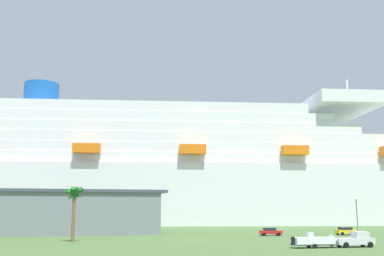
% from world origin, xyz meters
% --- Properties ---
extents(ground_plane, '(600.00, 600.00, 0.00)m').
position_xyz_m(ground_plane, '(0.00, 30.00, 0.00)').
color(ground_plane, '#4C6B38').
extents(cruise_ship, '(268.63, 53.52, 54.26)m').
position_xyz_m(cruise_ship, '(-4.81, 74.52, 16.38)').
color(cruise_ship, white).
rests_on(cruise_ship, ground_plane).
extents(pickup_truck, '(5.65, 2.40, 2.20)m').
position_xyz_m(pickup_truck, '(19.89, -17.59, 1.04)').
color(pickup_truck, silver).
rests_on(pickup_truck, ground_plane).
extents(small_boat_on_trailer, '(8.03, 2.22, 2.15)m').
position_xyz_m(small_boat_on_trailer, '(14.13, -17.74, 0.96)').
color(small_boat_on_trailer, '#595960').
rests_on(small_boat_on_trailer, ground_plane).
extents(palm_tree, '(3.24, 3.24, 9.06)m').
position_xyz_m(palm_tree, '(-20.90, -0.78, 7.24)').
color(palm_tree, brown).
rests_on(palm_tree, ground_plane).
extents(street_lamp, '(0.56, 0.56, 7.46)m').
position_xyz_m(street_lamp, '(32.47, 4.35, 4.91)').
color(street_lamp, slate).
rests_on(street_lamp, ground_plane).
extents(parked_car_yellow_taxi, '(4.55, 2.24, 1.58)m').
position_xyz_m(parked_car_yellow_taxi, '(33.07, 10.25, 0.83)').
color(parked_car_yellow_taxi, yellow).
rests_on(parked_car_yellow_taxi, ground_plane).
extents(parked_car_red_hatchback, '(4.69, 2.60, 1.58)m').
position_xyz_m(parked_car_red_hatchback, '(16.83, 10.46, 0.83)').
color(parked_car_red_hatchback, red).
rests_on(parked_car_red_hatchback, ground_plane).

